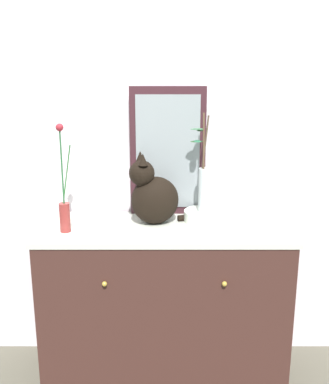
# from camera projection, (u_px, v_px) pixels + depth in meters

# --- Properties ---
(ground_plane) EXTENTS (6.00, 6.00, 0.00)m
(ground_plane) POSITION_uv_depth(u_px,v_px,m) (164.00, 376.00, 2.54)
(ground_plane) COLOR #575447
(wall_back) EXTENTS (4.40, 0.08, 2.60)m
(wall_back) POSITION_uv_depth(u_px,v_px,m) (164.00, 132.00, 2.51)
(wall_back) COLOR silver
(wall_back) RESTS_ON ground_plane
(sideboard) EXTENTS (1.25, 0.50, 0.87)m
(sideboard) POSITION_uv_depth(u_px,v_px,m) (165.00, 304.00, 2.43)
(sideboard) COLOR #3E231E
(sideboard) RESTS_ON ground_plane
(mirror_leaning) EXTENTS (0.40, 0.03, 0.68)m
(mirror_leaning) POSITION_uv_depth(u_px,v_px,m) (168.00, 152.00, 2.44)
(mirror_leaning) COLOR #391C23
(mirror_leaning) RESTS_ON sideboard
(cat_sitting) EXTENTS (0.42, 0.23, 0.37)m
(cat_sitting) POSITION_uv_depth(u_px,v_px,m) (153.00, 195.00, 2.33)
(cat_sitting) COLOR black
(cat_sitting) RESTS_ON sideboard
(vase_slim_green) EXTENTS (0.07, 0.05, 0.52)m
(vase_slim_green) POSITION_uv_depth(u_px,v_px,m) (64.00, 206.00, 2.21)
(vase_slim_green) COLOR maroon
(vase_slim_green) RESTS_ON sideboard
(bowl_porcelain) EXTENTS (0.22, 0.22, 0.06)m
(bowl_porcelain) POSITION_uv_depth(u_px,v_px,m) (205.00, 216.00, 2.39)
(bowl_porcelain) COLOR white
(bowl_porcelain) RESTS_ON sideboard
(vase_glass_clear) EXTENTS (0.13, 0.11, 0.50)m
(vase_glass_clear) POSITION_uv_depth(u_px,v_px,m) (205.00, 186.00, 2.35)
(vase_glass_clear) COLOR silver
(vase_glass_clear) RESTS_ON bowl_porcelain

